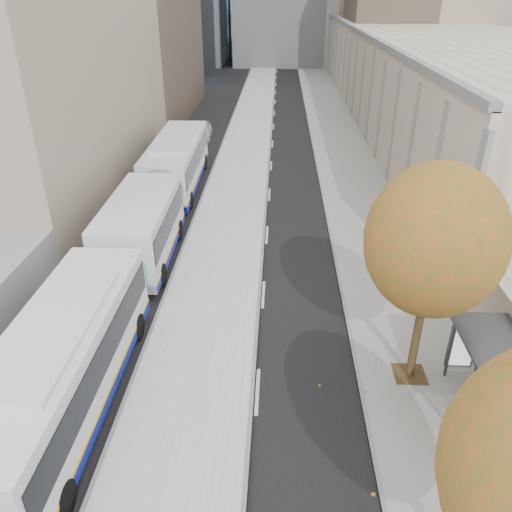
{
  "coord_description": "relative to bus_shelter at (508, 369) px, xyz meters",
  "views": [
    {
      "loc": [
        -1.12,
        -0.53,
        11.93
      ],
      "look_at": [
        -1.92,
        16.92,
        2.5
      ],
      "focal_mm": 35.0,
      "sensor_mm": 36.0,
      "label": 1
    }
  ],
  "objects": [
    {
      "name": "bus_platform",
      "position": [
        -9.56,
        24.04,
        -2.11
      ],
      "size": [
        4.25,
        150.0,
        0.15
      ],
      "primitive_type": "cube",
      "color": "#A8A8A8",
      "rests_on": "ground"
    },
    {
      "name": "sidewalk",
      "position": [
        -1.56,
        24.04,
        -2.15
      ],
      "size": [
        4.75,
        150.0,
        0.08
      ],
      "primitive_type": "cube",
      "color": "gray",
      "rests_on": "ground"
    },
    {
      "name": "building_tan",
      "position": [
        9.81,
        53.04,
        1.81
      ],
      "size": [
        18.0,
        92.0,
        8.0
      ],
      "primitive_type": "cube",
      "color": "#A29282",
      "rests_on": "ground"
    },
    {
      "name": "bus_shelter",
      "position": [
        0.0,
        0.0,
        0.0
      ],
      "size": [
        1.9,
        4.4,
        2.53
      ],
      "color": "#383A3F",
      "rests_on": "sidewalk"
    },
    {
      "name": "tree_c",
      "position": [
        -2.09,
        2.04,
        3.06
      ],
      "size": [
        4.2,
        4.2,
        7.28
      ],
      "color": "#312113",
      "rests_on": "sidewalk"
    },
    {
      "name": "bus_far",
      "position": [
        -13.41,
        15.83,
        -0.43
      ],
      "size": [
        3.2,
        19.38,
        3.22
      ],
      "rotation": [
        0.0,
        0.0,
        0.02
      ],
      "color": "silver",
      "rests_on": "ground"
    },
    {
      "name": "distant_car",
      "position": [
        -13.67,
        32.33,
        -1.46
      ],
      "size": [
        1.99,
        4.4,
        1.46
      ],
      "primitive_type": "imported",
      "rotation": [
        0.0,
        0.0,
        0.06
      ],
      "color": "silver",
      "rests_on": "ground"
    }
  ]
}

